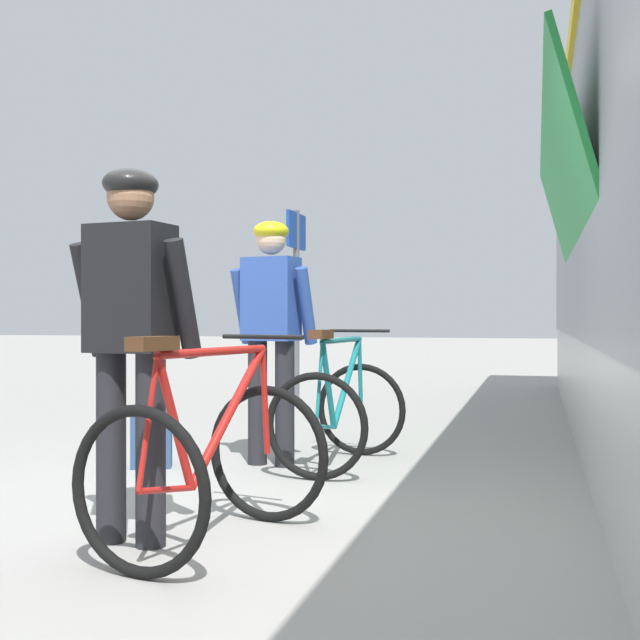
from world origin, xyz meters
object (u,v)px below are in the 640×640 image
(cyclist_near_in_blue, at_px, (271,319))
(bicycle_far_red, at_px, (210,460))
(cyclist_far_in_dark, at_px, (131,320))
(platform_sign_post, at_px, (296,273))
(backpack_on_platform, at_px, (152,439))
(bicycle_near_teal, at_px, (340,411))

(cyclist_near_in_blue, height_order, bicycle_far_red, cyclist_near_in_blue)
(cyclist_near_in_blue, height_order, cyclist_far_in_dark, same)
(cyclist_near_in_blue, bearing_deg, platform_sign_post, 104.49)
(backpack_on_platform, bearing_deg, platform_sign_post, 70.59)
(bicycle_near_teal, distance_m, platform_sign_post, 4.38)
(bicycle_far_red, bearing_deg, bicycle_near_teal, 86.99)
(bicycle_far_red, bearing_deg, cyclist_near_in_blue, 100.87)
(cyclist_near_in_blue, bearing_deg, backpack_on_platform, -159.14)
(cyclist_near_in_blue, xyz_separation_m, platform_sign_post, (-1.03, 3.99, 0.57))
(cyclist_far_in_dark, relative_size, backpack_on_platform, 4.40)
(bicycle_near_teal, xyz_separation_m, platform_sign_post, (-1.53, 3.92, 1.22))
(bicycle_near_teal, relative_size, platform_sign_post, 0.47)
(backpack_on_platform, relative_size, platform_sign_post, 0.17)
(cyclist_far_in_dark, relative_size, bicycle_far_red, 1.48)
(backpack_on_platform, bearing_deg, bicycle_near_teal, -6.54)
(cyclist_far_in_dark, distance_m, bicycle_far_red, 0.76)
(cyclist_far_in_dark, bearing_deg, bicycle_far_red, 7.65)
(cyclist_near_in_blue, height_order, backpack_on_platform, cyclist_near_in_blue)
(cyclist_near_in_blue, height_order, bicycle_near_teal, cyclist_near_in_blue)
(cyclist_near_in_blue, xyz_separation_m, bicycle_far_red, (0.39, -2.02, -0.65))
(bicycle_near_teal, distance_m, backpack_on_platform, 1.36)
(cyclist_far_in_dark, bearing_deg, platform_sign_post, 99.74)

